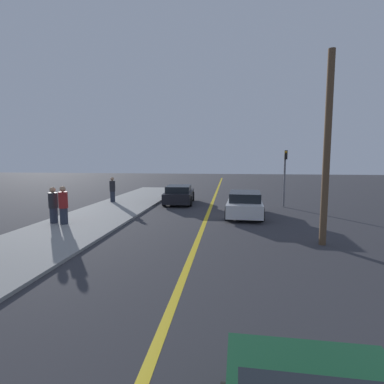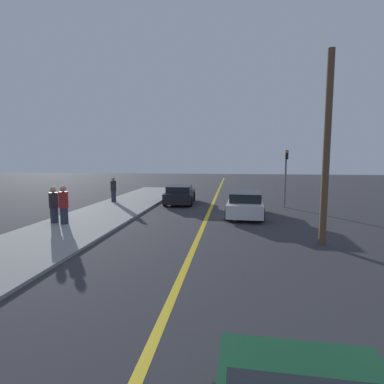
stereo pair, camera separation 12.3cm
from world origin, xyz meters
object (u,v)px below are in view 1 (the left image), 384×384
object	(u,v)px
pedestrian_mid_group	(63,205)
car_ahead_center	(245,204)
pedestrian_far_standing	(53,205)
car_far_distant	(179,195)
traffic_light	(285,172)
pedestrian_by_sign	(112,190)
utility_pole	(327,150)

from	to	relation	value
pedestrian_mid_group	car_ahead_center	bearing A→B (deg)	23.00
car_ahead_center	pedestrian_far_standing	distance (m)	9.43
car_far_distant	traffic_light	bearing A→B (deg)	-9.51
car_far_distant	pedestrian_far_standing	distance (m)	8.60
pedestrian_by_sign	traffic_light	world-z (taller)	traffic_light
car_ahead_center	pedestrian_by_sign	bearing A→B (deg)	161.57
utility_pole	traffic_light	bearing A→B (deg)	89.44
pedestrian_mid_group	pedestrian_by_sign	size ratio (longest dim) A/B	1.02
pedestrian_by_sign	traffic_light	distance (m)	11.35
car_ahead_center	utility_pole	xyz separation A→B (m)	(2.50, -5.07, 2.71)
pedestrian_mid_group	pedestrian_far_standing	distance (m)	0.61
car_ahead_center	pedestrian_mid_group	bearing A→B (deg)	-154.20
pedestrian_by_sign	car_far_distant	bearing A→B (deg)	6.81
traffic_light	utility_pole	bearing A→B (deg)	-90.56
car_ahead_center	traffic_light	world-z (taller)	traffic_light
car_ahead_center	pedestrian_mid_group	xyz separation A→B (m)	(-8.23, -3.49, 0.32)
pedestrian_far_standing	pedestrian_by_sign	xyz separation A→B (m)	(0.12, 6.71, 0.02)
car_ahead_center	pedestrian_mid_group	size ratio (longest dim) A/B	2.51
pedestrian_far_standing	traffic_light	bearing A→B (deg)	29.74
car_ahead_center	pedestrian_by_sign	size ratio (longest dim) A/B	2.56
pedestrian_mid_group	traffic_light	size ratio (longest dim) A/B	0.49
pedestrian_by_sign	utility_pole	size ratio (longest dim) A/B	0.25
pedestrian_far_standing	utility_pole	xyz separation A→B (m)	(11.31, -1.73, 2.42)
car_ahead_center	pedestrian_mid_group	world-z (taller)	pedestrian_mid_group
car_ahead_center	pedestrian_far_standing	size ratio (longest dim) A/B	2.60
pedestrian_far_standing	pedestrian_by_sign	distance (m)	6.71
pedestrian_mid_group	utility_pole	distance (m)	11.10
pedestrian_mid_group	traffic_light	bearing A→B (deg)	31.67
pedestrian_by_sign	pedestrian_mid_group	bearing A→B (deg)	-86.10
pedestrian_mid_group	pedestrian_by_sign	distance (m)	6.89
traffic_light	pedestrian_by_sign	bearing A→B (deg)	178.97
car_far_distant	pedestrian_mid_group	size ratio (longest dim) A/B	2.35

